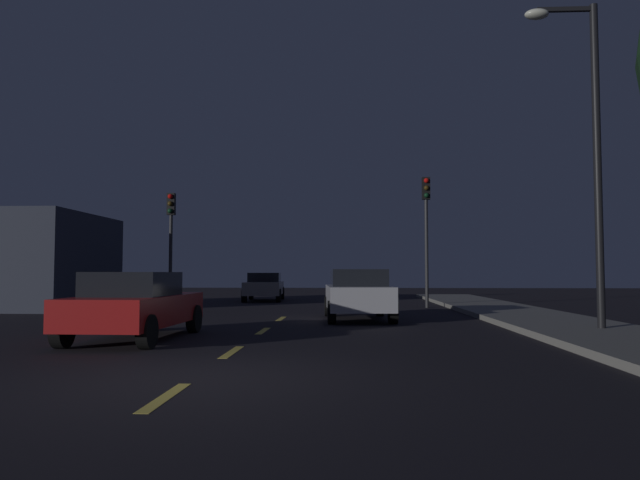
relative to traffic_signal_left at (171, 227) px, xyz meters
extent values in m
plane|color=black|center=(5.27, -9.16, -3.30)|extent=(80.00, 80.00, 0.00)
cube|color=gray|center=(12.77, -9.16, -3.22)|extent=(3.00, 40.00, 0.15)
cube|color=#EACC4C|center=(5.27, -17.36, -3.29)|extent=(0.16, 1.60, 0.01)
cube|color=#EACC4C|center=(5.27, -13.56, -3.29)|extent=(0.16, 1.60, 0.01)
cube|color=#EACC4C|center=(5.27, -9.76, -3.29)|extent=(0.16, 1.60, 0.01)
cube|color=#EACC4C|center=(5.27, -5.96, -3.29)|extent=(0.16, 1.60, 0.01)
cylinder|color=#2D2D30|center=(0.00, 0.02, -0.95)|extent=(0.14, 0.14, 4.69)
cube|color=black|center=(0.00, 0.02, 0.94)|extent=(0.32, 0.24, 0.90)
sphere|color=red|center=(0.00, -0.14, 1.24)|extent=(0.20, 0.20, 0.20)
sphere|color=#3F2D0C|center=(0.00, -0.14, 0.94)|extent=(0.20, 0.20, 0.20)
sphere|color=#0C3319|center=(0.00, -0.14, 0.64)|extent=(0.20, 0.20, 0.20)
cylinder|color=#2D2D30|center=(10.47, 0.02, -0.66)|extent=(0.14, 0.14, 5.27)
cube|color=black|center=(10.47, 0.02, 1.52)|extent=(0.32, 0.24, 0.90)
sphere|color=red|center=(10.47, -0.14, 1.82)|extent=(0.20, 0.20, 0.20)
sphere|color=#3F2D0C|center=(10.47, -0.14, 1.52)|extent=(0.20, 0.20, 0.20)
sphere|color=#0C3319|center=(10.47, -0.14, 1.22)|extent=(0.20, 0.20, 0.20)
cube|color=silver|center=(7.61, -6.23, -2.63)|extent=(2.08, 4.15, 0.69)
cube|color=black|center=(7.62, -6.43, -2.04)|extent=(1.71, 1.92, 0.49)
cylinder|color=black|center=(6.67, -4.82, -2.98)|extent=(0.26, 0.65, 0.64)
cylinder|color=black|center=(8.34, -4.71, -2.98)|extent=(0.26, 0.65, 0.64)
cylinder|color=black|center=(6.87, -7.75, -2.98)|extent=(0.26, 0.65, 0.64)
cylinder|color=black|center=(8.55, -7.63, -2.98)|extent=(0.26, 0.65, 0.64)
cube|color=#B21919|center=(2.86, -11.70, -2.67)|extent=(1.80, 4.23, 0.61)
cube|color=black|center=(2.86, -11.91, -2.13)|extent=(1.55, 1.92, 0.49)
cylinder|color=black|center=(2.09, -10.14, -2.98)|extent=(0.23, 0.64, 0.64)
cylinder|color=black|center=(3.69, -10.17, -2.98)|extent=(0.23, 0.64, 0.64)
cylinder|color=black|center=(2.03, -13.23, -2.98)|extent=(0.23, 0.64, 0.64)
cylinder|color=black|center=(3.64, -13.26, -2.98)|extent=(0.23, 0.64, 0.64)
cube|color=gray|center=(3.11, 5.46, -2.67)|extent=(2.00, 4.42, 0.62)
cube|color=black|center=(3.09, 5.67, -2.13)|extent=(1.65, 2.03, 0.45)
cylinder|color=black|center=(4.01, 3.90, -2.98)|extent=(0.26, 0.65, 0.64)
cylinder|color=black|center=(2.39, 3.80, -2.98)|extent=(0.26, 0.65, 0.64)
cylinder|color=black|center=(3.82, 7.11, -2.98)|extent=(0.26, 0.65, 0.64)
cylinder|color=black|center=(2.20, 7.01, -2.98)|extent=(0.26, 0.65, 0.64)
cylinder|color=black|center=(13.07, -10.22, 0.53)|extent=(0.18, 0.18, 7.66)
cube|color=black|center=(12.42, -10.22, 4.27)|extent=(1.31, 0.10, 0.10)
ellipsoid|color=silver|center=(11.76, -10.22, 4.17)|extent=(0.56, 0.36, 0.24)
cube|color=#333847|center=(-5.00, -1.19, -1.45)|extent=(4.54, 6.12, 3.70)
camera|label=1|loc=(7.35, -24.04, -1.89)|focal=33.30mm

